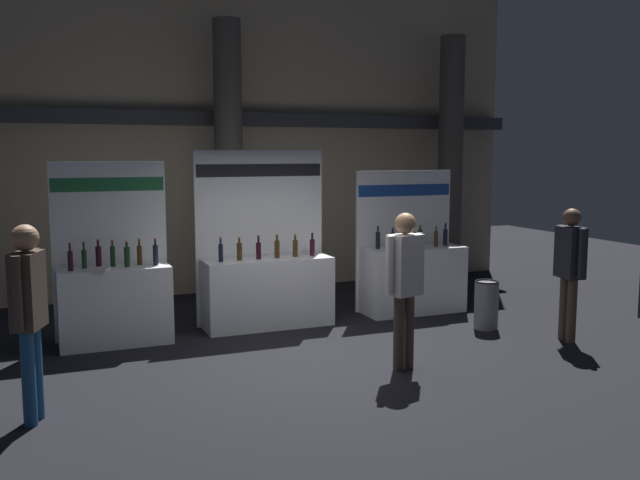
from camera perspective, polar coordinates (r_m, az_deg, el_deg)
name	(u,v)px	position (r m, az deg, el deg)	size (l,w,h in m)	color
ground_plane	(317,361)	(8.42, -0.27, -9.97)	(24.00, 24.00, 0.00)	black
hall_colonnade	(219,139)	(12.40, -8.34, 8.24)	(11.66, 1.15, 5.58)	gray
exhibitor_booth_0	(114,297)	(9.44, -16.58, -4.55)	(1.48, 0.72, 2.37)	white
exhibitor_booth_1	(267,284)	(9.98, -4.40, -3.61)	(1.93, 0.66, 2.52)	white
exhibitor_booth_2	(412,274)	(10.92, 7.61, -2.81)	(1.67, 0.66, 2.21)	white
trash_bin	(486,305)	(10.11, 13.55, -5.21)	(0.34, 0.34, 0.69)	slate
visitor_2	(29,305)	(6.86, -22.89, -4.95)	(0.33, 0.52, 1.85)	navy
visitor_3	(570,262)	(9.65, 19.91, -1.70)	(0.30, 0.56, 1.77)	#47382D
visitor_4	(405,276)	(7.92, 6.99, -2.95)	(0.52, 0.34, 1.82)	#47382D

